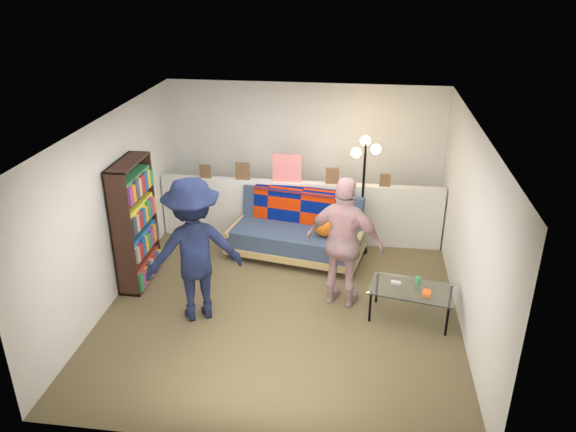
# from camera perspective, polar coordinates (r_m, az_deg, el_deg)

# --- Properties ---
(ground) EXTENTS (5.00, 5.00, 0.00)m
(ground) POSITION_cam_1_polar(r_m,az_deg,el_deg) (7.58, -0.41, -8.49)
(ground) COLOR brown
(ground) RESTS_ON ground
(room_shell) EXTENTS (4.60, 5.05, 2.45)m
(room_shell) POSITION_cam_1_polar(r_m,az_deg,el_deg) (7.26, 0.07, 4.70)
(room_shell) COLOR silver
(room_shell) RESTS_ON ground
(half_wall_ledge) EXTENTS (4.45, 0.15, 1.00)m
(half_wall_ledge) POSITION_cam_1_polar(r_m,az_deg,el_deg) (8.92, 1.19, 0.47)
(half_wall_ledge) COLOR silver
(half_wall_ledge) RESTS_ON ground
(ledge_decor) EXTENTS (2.97, 0.02, 0.45)m
(ledge_decor) POSITION_cam_1_polar(r_m,az_deg,el_deg) (8.67, -0.27, 4.59)
(ledge_decor) COLOR brown
(ledge_decor) RESTS_ON half_wall_ledge
(futon_sofa) EXTENTS (2.13, 1.28, 0.86)m
(futon_sofa) POSITION_cam_1_polar(r_m,az_deg,el_deg) (8.48, 1.00, -1.61)
(futon_sofa) COLOR tan
(futon_sofa) RESTS_ON ground
(bookshelf) EXTENTS (0.29, 0.88, 1.77)m
(bookshelf) POSITION_cam_1_polar(r_m,az_deg,el_deg) (7.91, -15.27, -1.12)
(bookshelf) COLOR black
(bookshelf) RESTS_ON ground
(coffee_table) EXTENTS (1.12, 0.76, 0.54)m
(coffee_table) POSITION_cam_1_polar(r_m,az_deg,el_deg) (7.18, 12.51, -7.41)
(coffee_table) COLOR black
(coffee_table) RESTS_ON ground
(floor_lamp) EXTENTS (0.42, 0.34, 1.82)m
(floor_lamp) POSITION_cam_1_polar(r_m,az_deg,el_deg) (8.35, 7.75, 4.38)
(floor_lamp) COLOR black
(floor_lamp) RESTS_ON ground
(person_left) EXTENTS (1.38, 1.15, 1.85)m
(person_left) POSITION_cam_1_polar(r_m,az_deg,el_deg) (6.92, -9.54, -3.43)
(person_left) COLOR black
(person_left) RESTS_ON ground
(person_right) EXTENTS (1.10, 0.69, 1.75)m
(person_right) POSITION_cam_1_polar(r_m,az_deg,el_deg) (7.14, 5.76, -2.76)
(person_right) COLOR pink
(person_right) RESTS_ON ground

